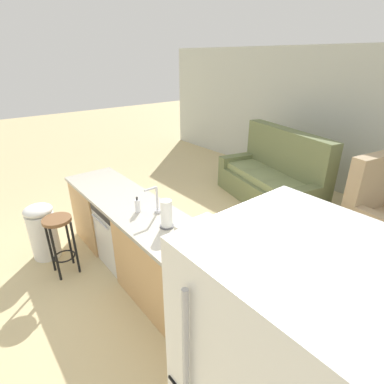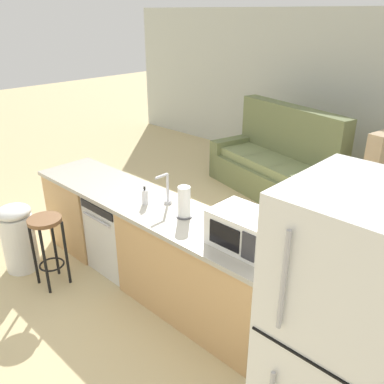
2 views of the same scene
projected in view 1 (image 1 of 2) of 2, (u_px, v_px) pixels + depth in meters
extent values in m
plane|color=tan|center=(139.00, 269.00, 3.71)|extent=(24.00, 24.00, 0.00)
cube|color=beige|center=(348.00, 124.00, 5.36)|extent=(10.00, 0.06, 2.60)
cube|color=tan|center=(104.00, 211.00, 4.18)|extent=(0.75, 0.62, 0.86)
cube|color=tan|center=(178.00, 276.00, 2.95)|extent=(1.55, 0.62, 0.86)
cube|color=#ADA899|center=(140.00, 211.00, 3.24)|extent=(2.94, 0.66, 0.04)
cube|color=brown|center=(145.00, 273.00, 3.59)|extent=(2.86, 0.56, 0.08)
cube|color=silver|center=(126.00, 232.00, 3.71)|extent=(0.58, 0.58, 0.84)
cube|color=black|center=(100.00, 214.00, 3.39)|extent=(0.52, 0.01, 0.08)
cylinder|color=#B2B2B7|center=(100.00, 222.00, 3.43)|extent=(0.44, 0.02, 0.02)
cube|color=black|center=(362.00, 354.00, 2.18)|extent=(0.76, 0.64, 0.85)
cube|color=black|center=(342.00, 378.00, 1.98)|extent=(0.53, 0.01, 0.43)
cylinder|color=silver|center=(347.00, 357.00, 1.87)|extent=(0.61, 0.03, 0.03)
cube|color=#B7B7BC|center=(378.00, 308.00, 2.00)|extent=(0.76, 0.64, 0.05)
torus|color=black|center=(344.00, 300.00, 2.04)|extent=(0.16, 0.16, 0.01)
torus|color=black|center=(361.00, 284.00, 2.18)|extent=(0.16, 0.16, 0.01)
cylinder|color=#B2B2B7|center=(186.00, 344.00, 1.04)|extent=(0.02, 0.02, 0.49)
cube|color=white|center=(211.00, 246.00, 2.36)|extent=(0.50, 0.36, 0.28)
cube|color=black|center=(189.00, 252.00, 2.29)|extent=(0.27, 0.01, 0.18)
cube|color=#2D2D33|center=(208.00, 266.00, 2.14)|extent=(0.11, 0.01, 0.21)
cylinder|color=silver|center=(158.00, 211.00, 3.16)|extent=(0.07, 0.07, 0.03)
cylinder|color=silver|center=(157.00, 199.00, 3.10)|extent=(0.02, 0.02, 0.26)
cylinder|color=silver|center=(151.00, 189.00, 3.01)|extent=(0.02, 0.14, 0.02)
cylinder|color=#4C4C51|center=(167.00, 226.00, 2.90)|extent=(0.14, 0.14, 0.01)
cylinder|color=white|center=(166.00, 213.00, 2.84)|extent=(0.11, 0.11, 0.27)
cylinder|color=silver|center=(138.00, 206.00, 3.15)|extent=(0.06, 0.06, 0.14)
cylinder|color=black|center=(137.00, 198.00, 3.11)|extent=(0.02, 0.02, 0.04)
sphere|color=silver|center=(365.00, 274.00, 2.14)|extent=(0.17, 0.17, 0.17)
sphere|color=black|center=(368.00, 264.00, 2.10)|extent=(0.03, 0.03, 0.03)
cone|color=silver|center=(378.00, 278.00, 2.08)|extent=(0.08, 0.04, 0.06)
cylinder|color=brown|center=(57.00, 220.00, 3.38)|extent=(0.32, 0.32, 0.04)
cylinder|color=black|center=(50.00, 246.00, 3.55)|extent=(0.03, 0.03, 0.70)
cylinder|color=black|center=(56.00, 255.00, 3.39)|extent=(0.03, 0.03, 0.70)
cylinder|color=black|center=(69.00, 240.00, 3.68)|extent=(0.03, 0.03, 0.70)
cylinder|color=black|center=(75.00, 248.00, 3.52)|extent=(0.03, 0.03, 0.70)
torus|color=black|center=(65.00, 256.00, 3.59)|extent=(0.25, 0.25, 0.02)
cylinder|color=white|center=(44.00, 235.00, 3.84)|extent=(0.34, 0.34, 0.62)
ellipsoid|color=white|center=(38.00, 210.00, 3.69)|extent=(0.35, 0.35, 0.14)
cube|color=#667047|center=(267.00, 190.00, 5.37)|extent=(2.16, 1.37, 0.42)
cube|color=#667047|center=(285.00, 165.00, 5.32)|extent=(2.00, 0.73, 1.27)
cube|color=#667047|center=(240.00, 169.00, 6.08)|extent=(0.42, 0.92, 0.62)
cube|color=#667047|center=(304.00, 206.00, 4.59)|extent=(0.42, 0.92, 0.62)
cube|color=#7D8959|center=(248.00, 167.00, 5.70)|extent=(0.70, 0.75, 0.12)
cube|color=#7D8959|center=(266.00, 177.00, 5.24)|extent=(0.70, 0.75, 0.12)
cube|color=#7D8959|center=(288.00, 188.00, 4.79)|extent=(0.70, 0.75, 0.12)
cube|color=tan|center=(382.00, 228.00, 4.21)|extent=(0.94, 0.98, 0.40)
cube|color=tan|center=(368.00, 195.00, 4.28)|extent=(0.35, 0.87, 1.20)
cube|color=tan|center=(368.00, 230.00, 4.03)|extent=(0.82, 0.31, 0.55)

